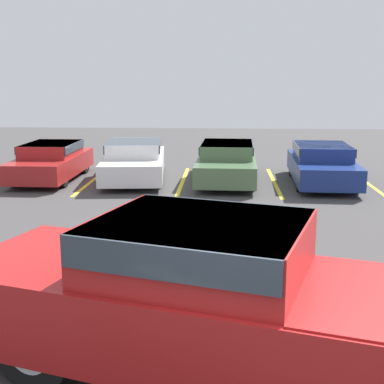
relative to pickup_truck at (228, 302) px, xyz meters
The scene contains 10 objects.
stall_stripe_a 13.39m from the pickup_truck, 122.18° to the left, with size 0.12×4.92×0.01m, color yellow.
stall_stripe_b 12.11m from the pickup_truck, 110.46° to the left, with size 0.12×4.92×0.01m, color yellow.
stall_stripe_c 11.42m from the pickup_truck, 96.68° to the left, with size 0.12×4.92×0.01m, color yellow.
stall_stripe_d 11.46m from the pickup_truck, 82.09° to the left, with size 0.12×4.92×0.01m, color yellow.
stall_stripe_e 12.20m from the pickup_truck, 68.45° to the left, with size 0.12×4.92×0.01m, color yellow.
pickup_truck is the anchor object (origin of this frame).
parked_sedan_a 12.71m from the pickup_truck, 116.05° to the left, with size 1.74×4.22×1.18m.
parked_sedan_b 11.93m from the pickup_truck, 104.09° to the left, with size 2.28×4.72×1.23m.
parked_sedan_c 11.48m from the pickup_truck, 89.63° to the left, with size 1.93×4.73×1.22m.
parked_sedan_d 11.59m from the pickup_truck, 74.98° to the left, with size 1.95×4.45×1.22m.
Camera 1 is at (-0.55, -4.86, 3.23)m, focal length 50.00 mm.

